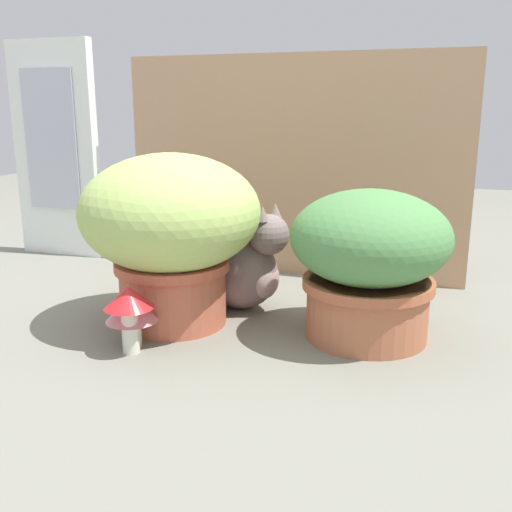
{
  "coord_description": "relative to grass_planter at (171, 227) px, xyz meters",
  "views": [
    {
      "loc": [
        0.55,
        -1.31,
        0.56
      ],
      "look_at": [
        0.06,
        0.09,
        0.18
      ],
      "focal_mm": 41.39,
      "sensor_mm": 36.0,
      "label": 1
    }
  ],
  "objects": [
    {
      "name": "cardboard_backdrop",
      "position": [
        0.15,
        0.57,
        0.1
      ],
      "size": [
        1.15,
        0.03,
        0.72
      ],
      "primitive_type": "cube",
      "color": "tan",
      "rests_on": "ground"
    },
    {
      "name": "cat",
      "position": [
        0.13,
        0.17,
        -0.14
      ],
      "size": [
        0.37,
        0.24,
        0.32
      ],
      "color": "slate",
      "rests_on": "ground"
    },
    {
      "name": "window_panel_white",
      "position": [
        -0.75,
        0.53,
        0.14
      ],
      "size": [
        0.35,
        0.05,
        0.79
      ],
      "color": "white",
      "rests_on": "ground"
    },
    {
      "name": "mushroom_ornament_pink",
      "position": [
        -0.02,
        -0.17,
        -0.17
      ],
      "size": [
        0.12,
        0.12,
        0.13
      ],
      "color": "silver",
      "rests_on": "ground"
    },
    {
      "name": "leafy_planter",
      "position": [
        0.5,
        0.07,
        -0.06
      ],
      "size": [
        0.39,
        0.39,
        0.37
      ],
      "color": "#B06443",
      "rests_on": "ground"
    },
    {
      "name": "grass_planter",
      "position": [
        0.0,
        0.0,
        0.0
      ],
      "size": [
        0.46,
        0.46,
        0.45
      ],
      "color": "#BC5E43",
      "rests_on": "ground"
    },
    {
      "name": "mushroom_ornament_red",
      "position": [
        -0.01,
        -0.21,
        -0.14
      ],
      "size": [
        0.12,
        0.12,
        0.16
      ],
      "color": "silver",
      "rests_on": "ground"
    },
    {
      "name": "ground_plane",
      "position": [
        0.14,
        -0.01,
        -0.26
      ],
      "size": [
        6.0,
        6.0,
        0.0
      ],
      "primitive_type": "plane",
      "color": "slate"
    }
  ]
}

